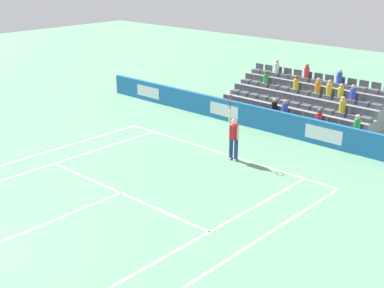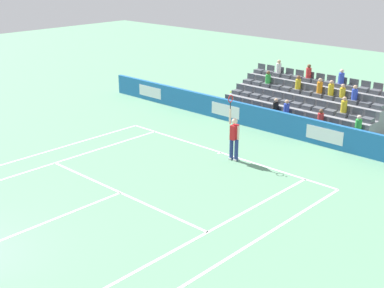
% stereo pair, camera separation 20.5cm
% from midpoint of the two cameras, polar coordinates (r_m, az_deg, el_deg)
% --- Properties ---
extents(line_baseline, '(10.97, 0.10, 0.01)m').
position_cam_midpoint_polar(line_baseline, '(22.40, 2.83, -0.91)').
color(line_baseline, white).
rests_on(line_baseline, ground).
extents(line_service, '(8.23, 0.10, 0.01)m').
position_cam_midpoint_polar(line_service, '(18.83, -7.99, -5.26)').
color(line_service, white).
rests_on(line_service, ground).
extents(line_centre_service, '(0.10, 6.40, 0.01)m').
position_cam_midpoint_polar(line_centre_service, '(17.22, -16.27, -8.43)').
color(line_centre_service, white).
rests_on(line_centre_service, ground).
extents(line_singles_sideline_left, '(0.10, 11.89, 0.01)m').
position_cam_midpoint_polar(line_singles_sideline_left, '(21.72, -15.90, -2.37)').
color(line_singles_sideline_left, white).
rests_on(line_singles_sideline_left, ground).
extents(line_singles_sideline_right, '(0.10, 11.89, 0.01)m').
position_cam_midpoint_polar(line_singles_sideline_right, '(15.88, 0.43, -10.09)').
color(line_singles_sideline_right, white).
rests_on(line_singles_sideline_right, ground).
extents(line_doubles_sideline_left, '(0.10, 11.89, 0.01)m').
position_cam_midpoint_polar(line_doubles_sideline_left, '(22.83, -17.74, -1.46)').
color(line_doubles_sideline_left, white).
rests_on(line_doubles_sideline_left, ground).
extents(line_doubles_sideline_right, '(0.10, 11.89, 0.01)m').
position_cam_midpoint_polar(line_doubles_sideline_right, '(15.12, 4.36, -11.81)').
color(line_doubles_sideline_right, white).
rests_on(line_doubles_sideline_right, ground).
extents(line_centre_mark, '(0.10, 0.20, 0.01)m').
position_cam_midpoint_polar(line_centre_mark, '(22.33, 2.67, -0.98)').
color(line_centre_mark, white).
rests_on(line_centre_mark, ground).
extents(sponsor_barrier, '(22.35, 0.22, 1.09)m').
position_cam_midpoint_polar(sponsor_barrier, '(25.06, 8.34, 2.48)').
color(sponsor_barrier, '#1E66AD').
rests_on(sponsor_barrier, ground).
extents(tennis_player, '(0.53, 0.38, 2.85)m').
position_cam_midpoint_polar(tennis_player, '(21.32, 4.25, 0.79)').
color(tennis_player, navy).
rests_on(tennis_player, ground).
extents(stadium_stand, '(8.06, 3.80, 2.61)m').
position_cam_midpoint_polar(stadium_stand, '(27.40, 11.89, 4.08)').
color(stadium_stand, gray).
rests_on(stadium_stand, ground).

